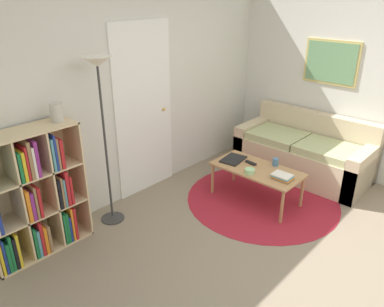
{
  "coord_description": "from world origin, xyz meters",
  "views": [
    {
      "loc": [
        -2.67,
        -1.11,
        2.38
      ],
      "look_at": [
        -0.13,
        1.23,
        0.85
      ],
      "focal_mm": 35.0,
      "sensor_mm": 36.0,
      "label": 1
    }
  ],
  "objects": [
    {
      "name": "book_stack_on_table",
      "position": [
        0.74,
        0.66,
        0.46
      ],
      "size": [
        0.16,
        0.22,
        0.06
      ],
      "color": "olive",
      "rests_on": "coffee_table"
    },
    {
      "name": "cup",
      "position": [
        0.99,
        0.9,
        0.47
      ],
      "size": [
        0.07,
        0.07,
        0.09
      ],
      "color": "teal",
      "rests_on": "coffee_table"
    },
    {
      "name": "laptop",
      "position": [
        0.77,
        1.37,
        0.44
      ],
      "size": [
        0.35,
        0.27,
        0.02
      ],
      "color": "black",
      "rests_on": "coffee_table"
    },
    {
      "name": "wall_right",
      "position": [
        2.25,
        1.12,
        1.3
      ],
      "size": [
        0.08,
        5.24,
        2.6
      ],
      "color": "silver",
      "rests_on": "ground_plane"
    },
    {
      "name": "couch",
      "position": [
        1.86,
        0.95,
        0.29
      ],
      "size": [
        0.81,
        1.76,
        0.82
      ],
      "color": "#CCB793",
      "rests_on": "ground_plane"
    },
    {
      "name": "bookshelf",
      "position": [
        -1.47,
        2.05,
        0.59
      ],
      "size": [
        0.95,
        0.34,
        1.24
      ],
      "color": "beige",
      "rests_on": "ground_plane"
    },
    {
      "name": "coffee_table",
      "position": [
        0.78,
        1.02,
        0.38
      ],
      "size": [
        0.53,
        1.06,
        0.43
      ],
      "color": "#AD7F51",
      "rests_on": "ground_plane"
    },
    {
      "name": "remote",
      "position": [
        0.83,
        1.15,
        0.44
      ],
      "size": [
        0.06,
        0.15,
        0.02
      ],
      "color": "black",
      "rests_on": "coffee_table"
    },
    {
      "name": "bowl",
      "position": [
        0.61,
        1.01,
        0.45
      ],
      "size": [
        0.12,
        0.12,
        0.05
      ],
      "color": "#9ED193",
      "rests_on": "coffee_table"
    },
    {
      "name": "vase_on_shelf",
      "position": [
        -1.09,
        2.05,
        1.33
      ],
      "size": [
        0.12,
        0.12,
        0.18
      ],
      "color": "#B7B2A8",
      "rests_on": "bookshelf"
    },
    {
      "name": "floor_lamp",
      "position": [
        -0.66,
        1.96,
        1.5
      ],
      "size": [
        0.29,
        0.29,
        1.8
      ],
      "color": "#333333",
      "rests_on": "ground_plane"
    },
    {
      "name": "ground_plane",
      "position": [
        0.0,
        0.0,
        0.0
      ],
      "size": [
        14.0,
        14.0,
        0.0
      ],
      "primitive_type": "plane",
      "color": "gray"
    },
    {
      "name": "rug",
      "position": [
        0.84,
        0.96,
        0.0
      ],
      "size": [
        1.84,
        1.84,
        0.01
      ],
      "color": "maroon",
      "rests_on": "ground_plane"
    },
    {
      "name": "wall_back",
      "position": [
        0.0,
        2.27,
        1.29
      ],
      "size": [
        7.45,
        0.11,
        2.6
      ],
      "color": "silver",
      "rests_on": "ground_plane"
    }
  ]
}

